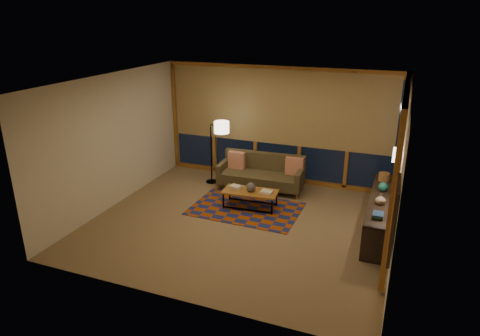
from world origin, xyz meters
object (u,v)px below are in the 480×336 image
(coffee_table, at_px, (250,199))
(sofa, at_px, (261,173))
(bookshelf, at_px, (379,213))
(floor_lamp, at_px, (211,151))

(coffee_table, bearing_deg, sofa, 91.81)
(bookshelf, bearing_deg, coffee_table, -179.98)
(floor_lamp, distance_m, bookshelf, 4.03)
(coffee_table, height_order, floor_lamp, floor_lamp)
(sofa, xyz_separation_m, coffee_table, (0.11, -1.02, -0.20))
(sofa, distance_m, coffee_table, 1.04)
(bookshelf, bearing_deg, floor_lamp, 165.48)
(floor_lamp, bearing_deg, sofa, 21.85)
(floor_lamp, bearing_deg, coffee_table, -15.61)
(floor_lamp, relative_size, bookshelf, 0.61)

